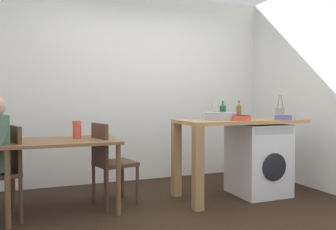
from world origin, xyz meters
The scene contains 16 objects.
ground_plane centered at (0.00, 0.00, 0.00)m, with size 5.46×5.46×0.00m, color black.
wall_back centered at (0.00, 1.75, 1.35)m, with size 4.60×0.10×2.70m, color white.
dining_table centered at (-1.00, 0.64, 0.64)m, with size 1.10×0.76×0.74m.
chair_person_seat centered at (-1.55, 0.56, 0.51)m, with size 0.49×0.49×0.90m.
chair_opposite centered at (-0.53, 0.67, 0.51)m, with size 0.48×0.48×0.90m.
kitchen_counter centered at (0.79, 0.45, 0.76)m, with size 1.50×0.68×0.92m.
washing_machine centered at (1.26, 0.44, 0.43)m, with size 0.60×0.61×0.86m.
sink_basin centered at (0.74, 0.45, 0.97)m, with size 0.38×0.38×0.09m, color #9EA0A5.
tap centered at (0.74, 0.63, 1.06)m, with size 0.02×0.02×0.28m, color #B2B2B7.
bottle_tall_green centered at (0.90, 0.67, 1.02)m, with size 0.08×0.08×0.22m.
bottle_squat_brown centered at (1.02, 0.50, 1.02)m, with size 0.06×0.06×0.22m.
mixing_bowl centered at (0.88, 0.25, 0.95)m, with size 0.22×0.22×0.06m.
utensil_crock centered at (1.63, 0.50, 0.99)m, with size 0.11×0.11×0.30m.
colander centered at (1.45, 0.23, 0.95)m, with size 0.20×0.20×0.06m.
vase centered at (-0.85, 0.74, 0.83)m, with size 0.09×0.09×0.19m, color #D84C38.
scissors centered at (0.95, 0.35, 0.92)m, with size 0.15×0.06×0.01m.
Camera 1 is at (-1.26, -2.97, 1.13)m, focal length 36.02 mm.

